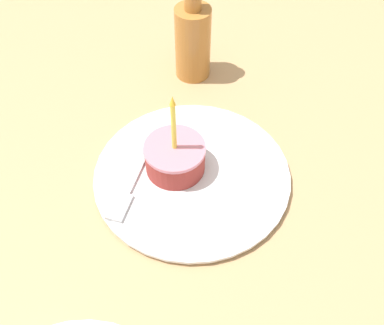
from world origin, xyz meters
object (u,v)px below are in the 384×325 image
(plate, at_px, (192,175))
(cake_slice, at_px, (175,157))
(fork, at_px, (133,178))
(bottle, at_px, (193,40))

(plate, height_order, cake_slice, cake_slice)
(plate, xyz_separation_m, cake_slice, (0.02, -0.01, 0.03))
(fork, height_order, bottle, bottle)
(plate, height_order, fork, fork)
(cake_slice, relative_size, fork, 0.85)
(plate, bearing_deg, cake_slice, -30.04)
(fork, relative_size, bottle, 0.93)
(cake_slice, distance_m, fork, 0.07)
(fork, xyz_separation_m, bottle, (-0.12, -0.23, 0.06))
(bottle, bearing_deg, fork, 61.95)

